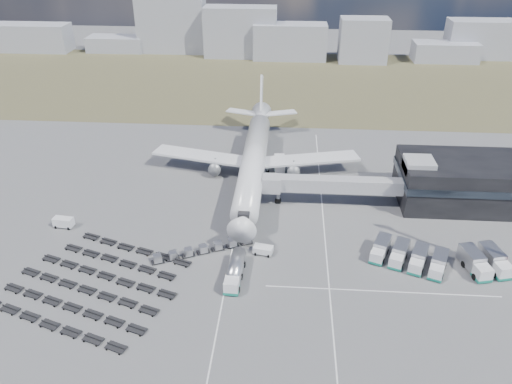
{
  "coord_description": "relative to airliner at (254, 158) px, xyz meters",
  "views": [
    {
      "loc": [
        8.1,
        -75.33,
        56.83
      ],
      "look_at": [
        1.47,
        17.96,
        4.0
      ],
      "focal_mm": 35.0,
      "sensor_mm": 36.0,
      "label": 1
    }
  ],
  "objects": [
    {
      "name": "jet_bridge",
      "position": [
        15.9,
        -11.95,
        -0.24
      ],
      "size": [
        30.3,
        3.8,
        7.05
      ],
      "color": "#939399",
      "rests_on": "ground"
    },
    {
      "name": "utility_van",
      "position": [
        -37.41,
        -24.8,
        -4.2
      ],
      "size": [
        4.22,
        2.27,
        2.18
      ],
      "primitive_type": "cube",
      "rotation": [
        0.0,
        0.0,
        -0.11
      ],
      "color": "silver",
      "rests_on": "ground"
    },
    {
      "name": "service_trucks_far",
      "position": [
        44.16,
        -32.91,
        -3.55
      ],
      "size": [
        8.25,
        9.24,
        3.2
      ],
      "rotation": [
        0.0,
        0.0,
        0.23
      ],
      "color": "silver",
      "rests_on": "ground"
    },
    {
      "name": "lane_markings",
      "position": [
        9.77,
        -29.38,
        -5.29
      ],
      "size": [
        47.12,
        110.0,
        0.01
      ],
      "color": "silver",
      "rests_on": "ground"
    },
    {
      "name": "skyline",
      "position": [
        -7.05,
        118.45,
        3.28
      ],
      "size": [
        303.45,
        26.88,
        24.79
      ],
      "color": "#9496A1",
      "rests_on": "ground"
    },
    {
      "name": "service_trucks_near",
      "position": [
        30.88,
        -32.03,
        -3.73
      ],
      "size": [
        14.68,
        11.52,
        2.88
      ],
      "rotation": [
        0.0,
        0.0,
        -0.39
      ],
      "color": "silver",
      "rests_on": "ground"
    },
    {
      "name": "baggage_dollies",
      "position": [
        -24.86,
        -42.3,
        -4.92
      ],
      "size": [
        33.37,
        31.1,
        0.75
      ],
      "rotation": [
        0.0,
        0.0,
        -0.33
      ],
      "color": "black",
      "rests_on": "ground"
    },
    {
      "name": "fuel_tanker",
      "position": [
        -0.51,
        -38.64,
        -3.65
      ],
      "size": [
        3.05,
        10.27,
        3.28
      ],
      "rotation": [
        0.0,
        0.0,
        -0.05
      ],
      "color": "silver",
      "rests_on": "ground"
    },
    {
      "name": "grass_strip",
      "position": [
        0.0,
        77.62,
        -5.29
      ],
      "size": [
        420.0,
        90.0,
        0.01
      ],
      "primitive_type": "cube",
      "color": "#47472A",
      "rests_on": "ground"
    },
    {
      "name": "uld_row",
      "position": [
        -7.35,
        -31.61,
        -4.37
      ],
      "size": [
        18.61,
        9.57,
        1.54
      ],
      "rotation": [
        0.0,
        0.0,
        0.43
      ],
      "color": "black",
      "rests_on": "ground"
    },
    {
      "name": "ground",
      "position": [
        0.0,
        -32.38,
        -5.29
      ],
      "size": [
        420.0,
        420.0,
        0.0
      ],
      "primitive_type": "plane",
      "color": "#565659",
      "rests_on": "ground"
    },
    {
      "name": "airliner",
      "position": [
        0.0,
        0.0,
        0.0
      ],
      "size": [
        51.59,
        64.53,
        17.62
      ],
      "color": "silver",
      "rests_on": "ground"
    },
    {
      "name": "terminal",
      "position": [
        47.77,
        -8.41,
        -0.04
      ],
      "size": [
        30.4,
        16.4,
        11.0
      ],
      "color": "black",
      "rests_on": "ground"
    },
    {
      "name": "catering_truck",
      "position": [
        6.06,
        4.05,
        -3.76
      ],
      "size": [
        3.05,
        6.68,
        3.0
      ],
      "rotation": [
        0.0,
        0.0,
        0.06
      ],
      "color": "silver",
      "rests_on": "ground"
    },
    {
      "name": "pushback_tug",
      "position": [
        4.0,
        -31.03,
        -4.49
      ],
      "size": [
        3.96,
        2.72,
        1.6
      ],
      "primitive_type": "cube",
      "rotation": [
        0.0,
        0.0,
        -0.2
      ],
      "color": "silver",
      "rests_on": "ground"
    }
  ]
}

